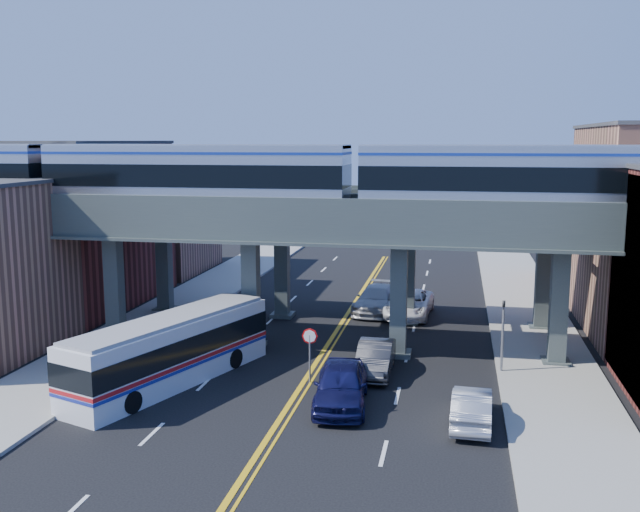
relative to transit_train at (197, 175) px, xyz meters
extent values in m
plane|color=black|center=(6.91, -8.00, -9.40)|extent=(120.00, 120.00, 0.00)
cube|color=gray|center=(-4.59, 2.00, -9.32)|extent=(5.00, 70.00, 0.16)
cube|color=gray|center=(18.41, 2.00, -9.32)|extent=(5.00, 70.00, 0.16)
cube|color=maroon|center=(-11.59, 8.00, -3.90)|extent=(8.00, 14.00, 11.00)
cube|color=#A26953|center=(-11.59, 21.00, -5.40)|extent=(8.00, 10.00, 8.00)
cube|color=maroon|center=(25.41, 21.00, -4.90)|extent=(8.00, 10.00, 9.00)
cube|color=teal|center=(21.46, -4.00, -4.65)|extent=(0.10, 9.50, 9.50)
cube|color=#3B4544|center=(-5.09, 0.00, -6.40)|extent=(0.85, 0.85, 6.00)
cube|color=#3B4544|center=(2.91, 0.00, -6.40)|extent=(0.85, 0.85, 6.00)
cube|color=#3B4544|center=(10.91, 0.00, -6.40)|extent=(0.85, 0.85, 6.00)
cube|color=#3B4544|center=(18.91, 0.00, -6.40)|extent=(0.85, 0.85, 6.00)
cube|color=#444D4A|center=(6.91, 0.00, -2.70)|extent=(52.00, 3.60, 1.40)
cube|color=#3B4544|center=(-5.09, 7.00, -6.40)|extent=(0.85, 0.85, 6.00)
cube|color=#3B4544|center=(2.91, 7.00, -6.40)|extent=(0.85, 0.85, 6.00)
cube|color=#3B4544|center=(10.91, 7.00, -6.40)|extent=(0.85, 0.85, 6.00)
cube|color=#3B4544|center=(18.91, 7.00, -6.40)|extent=(0.85, 0.85, 6.00)
cube|color=#444D4A|center=(6.91, 7.00, -2.70)|extent=(52.00, 3.60, 1.40)
cube|color=black|center=(-11.88, 0.00, -1.86)|extent=(2.36, 2.36, 0.27)
cube|color=black|center=(-5.21, 0.00, -1.86)|extent=(2.36, 2.36, 0.27)
cube|color=black|center=(5.21, 0.00, -1.86)|extent=(2.36, 2.36, 0.27)
cube|color=#A8AAB2|center=(0.00, 0.00, -0.02)|extent=(16.29, 3.11, 3.43)
cube|color=black|center=(0.00, 0.00, 0.13)|extent=(16.31, 3.17, 1.18)
cube|color=black|center=(11.88, 0.00, -1.86)|extent=(2.36, 2.36, 0.27)
cube|color=black|center=(22.30, 0.00, -1.86)|extent=(2.36, 2.36, 0.27)
cube|color=#A8AAB2|center=(17.09, 0.00, -0.02)|extent=(16.29, 3.11, 3.43)
cube|color=black|center=(17.09, 0.00, 0.13)|extent=(16.31, 3.17, 1.18)
cylinder|color=slate|center=(7.21, -5.00, -8.25)|extent=(0.09, 0.09, 2.30)
cylinder|color=red|center=(7.21, -5.00, -7.15)|extent=(0.76, 0.04, 0.76)
cylinder|color=slate|center=(16.11, -2.00, -7.80)|extent=(0.12, 0.12, 3.20)
imported|color=black|center=(16.11, -2.00, -5.75)|extent=(0.15, 0.18, 0.90)
cube|color=silver|center=(0.86, -6.25, -7.89)|extent=(6.33, 11.80, 3.01)
cube|color=black|center=(0.86, -6.25, -7.51)|extent=(6.40, 11.86, 1.02)
cube|color=#B21419|center=(0.86, -6.25, -8.19)|extent=(6.39, 11.85, 0.17)
cylinder|color=black|center=(-0.40, -9.75, -8.91)|extent=(2.79, 1.80, 0.97)
cylinder|color=black|center=(1.97, -3.18, -8.91)|extent=(2.79, 1.80, 0.97)
imported|color=#10113C|center=(9.12, -7.66, -8.47)|extent=(2.72, 5.65, 1.86)
imported|color=#2D2C2F|center=(10.07, -3.14, -8.62)|extent=(1.69, 4.75, 1.56)
imported|color=white|center=(10.91, 8.72, -8.58)|extent=(3.13, 6.06, 1.64)
imported|color=#AFB0B4|center=(8.71, 9.47, -8.55)|extent=(3.01, 6.07, 1.69)
imported|color=#A1A1A5|center=(14.59, -8.66, -8.67)|extent=(1.72, 4.50, 1.46)
camera|label=1|loc=(13.77, -36.40, 1.88)|focal=40.00mm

